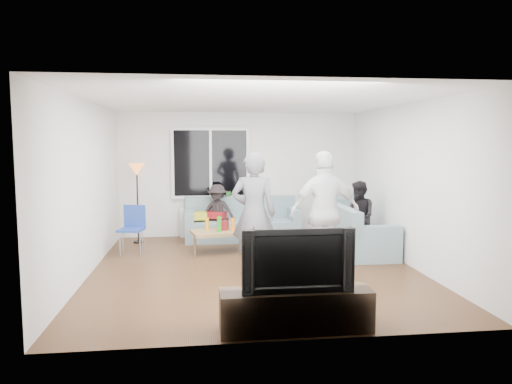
{
  "coord_description": "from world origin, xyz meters",
  "views": [
    {
      "loc": [
        -0.86,
        -7.24,
        1.98
      ],
      "look_at": [
        0.1,
        0.6,
        1.15
      ],
      "focal_mm": 33.26,
      "sensor_mm": 36.0,
      "label": 1
    }
  ],
  "objects": [
    {
      "name": "side_chair",
      "position": [
        -2.05,
        1.22,
        0.43
      ],
      "size": [
        0.49,
        0.49,
        0.86
      ],
      "primitive_type": null,
      "rotation": [
        0.0,
        0.0,
        -0.26
      ],
      "color": "#223E94",
      "rests_on": "floor"
    },
    {
      "name": "coffee_table",
      "position": [
        -0.43,
        1.19,
        0.2
      ],
      "size": [
        1.2,
        0.81,
        0.4
      ],
      "primitive_type": "cube",
      "rotation": [
        0.0,
        0.0,
        0.2
      ],
      "color": "#9F7A4C",
      "rests_on": "floor"
    },
    {
      "name": "window_mullion",
      "position": [
        -0.6,
        2.64,
        1.55
      ],
      "size": [
        0.05,
        0.03,
        1.35
      ],
      "primitive_type": "cube",
      "color": "white",
      "rests_on": "window_frame"
    },
    {
      "name": "spectator_back",
      "position": [
        -0.48,
        2.3,
        0.57
      ],
      "size": [
        0.81,
        0.58,
        1.13
      ],
      "primitive_type": "imported",
      "rotation": [
        0.0,
        0.0,
        -0.24
      ],
      "color": "black",
      "rests_on": "floor"
    },
    {
      "name": "wall_left",
      "position": [
        -2.52,
        0.0,
        1.3
      ],
      "size": [
        0.04,
        5.5,
        2.6
      ],
      "primitive_type": "cube",
      "color": "silver",
      "rests_on": "ground"
    },
    {
      "name": "bottle_d",
      "position": [
        -0.26,
        1.14,
        0.51
      ],
      "size": [
        0.07,
        0.07,
        0.23
      ],
      "primitive_type": "cylinder",
      "color": "orange",
      "rests_on": "coffee_table"
    },
    {
      "name": "player_right",
      "position": [
        1.05,
        -0.31,
        0.93
      ],
      "size": [
        1.12,
        0.53,
        1.85
      ],
      "primitive_type": "imported",
      "rotation": [
        0.0,
        0.0,
        3.21
      ],
      "color": "silver",
      "rests_on": "floor"
    },
    {
      "name": "tv_console",
      "position": [
        0.14,
        -2.5,
        0.22
      ],
      "size": [
        1.6,
        0.4,
        0.44
      ],
      "primitive_type": "cube",
      "color": "#2E2017",
      "rests_on": "floor"
    },
    {
      "name": "wall_back",
      "position": [
        0.0,
        2.77,
        1.3
      ],
      "size": [
        5.0,
        0.04,
        2.6
      ],
      "primitive_type": "cube",
      "color": "silver",
      "rests_on": "ground"
    },
    {
      "name": "sofa_corner",
      "position": [
        2.14,
        2.27,
        0.42
      ],
      "size": [
        0.85,
        0.85,
        0.85
      ],
      "primitive_type": "cube",
      "color": "slate",
      "rests_on": "floor"
    },
    {
      "name": "wall_front",
      "position": [
        0.0,
        -2.77,
        1.3
      ],
      "size": [
        5.0,
        0.04,
        2.6
      ],
      "primitive_type": "cube",
      "color": "silver",
      "rests_on": "ground"
    },
    {
      "name": "bottle_b",
      "position": [
        -0.5,
        1.03,
        0.54
      ],
      "size": [
        0.08,
        0.08,
        0.27
      ],
      "primitive_type": "cylinder",
      "color": "green",
      "rests_on": "coffee_table"
    },
    {
      "name": "floor_lamp",
      "position": [
        -2.05,
        2.21,
        0.78
      ],
      "size": [
        0.32,
        0.32,
        1.56
      ],
      "primitive_type": null,
      "color": "orange",
      "rests_on": "floor"
    },
    {
      "name": "bottle_c",
      "position": [
        -0.35,
        1.35,
        0.5
      ],
      "size": [
        0.07,
        0.07,
        0.21
      ],
      "primitive_type": "cylinder",
      "color": "black",
      "rests_on": "coffee_table"
    },
    {
      "name": "sofa_back_section",
      "position": [
        0.02,
        2.27,
        0.42
      ],
      "size": [
        2.3,
        0.85,
        0.85
      ],
      "primitive_type": null,
      "color": "slate",
      "rests_on": "floor"
    },
    {
      "name": "spectator_right",
      "position": [
        2.02,
        0.94,
        0.64
      ],
      "size": [
        0.61,
        0.71,
        1.29
      ],
      "primitive_type": "imported",
      "rotation": [
        0.0,
        0.0,
        -1.36
      ],
      "color": "black",
      "rests_on": "floor"
    },
    {
      "name": "sofa_right_section",
      "position": [
        2.02,
        1.0,
        0.42
      ],
      "size": [
        2.0,
        0.85,
        0.85
      ],
      "primitive_type": null,
      "rotation": [
        0.0,
        0.0,
        1.57
      ],
      "color": "slate",
      "rests_on": "floor"
    },
    {
      "name": "cushion_red",
      "position": [
        -0.51,
        2.33,
        0.51
      ],
      "size": [
        0.45,
        0.41,
        0.13
      ],
      "primitive_type": "cube",
      "rotation": [
        0.0,
        0.0,
        -0.38
      ],
      "color": "maroon",
      "rests_on": "sofa_back_section"
    },
    {
      "name": "floor",
      "position": [
        0.0,
        0.0,
        -0.02
      ],
      "size": [
        5.0,
        5.5,
        0.04
      ],
      "primitive_type": "cube",
      "color": "#56351C",
      "rests_on": "ground"
    },
    {
      "name": "cushion_yellow",
      "position": [
        -0.89,
        2.25,
        0.51
      ],
      "size": [
        0.4,
        0.34,
        0.14
      ],
      "primitive_type": "cube",
      "rotation": [
        0.0,
        0.0,
        0.07
      ],
      "color": "gold",
      "rests_on": "sofa_back_section"
    },
    {
      "name": "window_frame",
      "position": [
        -0.6,
        2.69,
        1.55
      ],
      "size": [
        1.62,
        0.06,
        1.47
      ],
      "primitive_type": "cube",
      "color": "white",
      "rests_on": "wall_back"
    },
    {
      "name": "bottle_e",
      "position": [
        -0.07,
        1.32,
        0.5
      ],
      "size": [
        0.07,
        0.07,
        0.19
      ],
      "primitive_type": "cylinder",
      "color": "black",
      "rests_on": "coffee_table"
    },
    {
      "name": "window_glass",
      "position": [
        -0.6,
        2.65,
        1.55
      ],
      "size": [
        1.5,
        0.02,
        1.35
      ],
      "primitive_type": "cube",
      "color": "black",
      "rests_on": "window_frame"
    },
    {
      "name": "player_left",
      "position": [
        -0.04,
        -0.28,
        0.92
      ],
      "size": [
        0.74,
        0.55,
        1.84
      ],
      "primitive_type": "imported",
      "rotation": [
        0.0,
        0.0,
        2.97
      ],
      "color": "#515056",
      "rests_on": "floor"
    },
    {
      "name": "wall_right",
      "position": [
        2.52,
        0.0,
        1.3
      ],
      "size": [
        0.04,
        5.5,
        2.6
      ],
      "primitive_type": "cube",
      "color": "silver",
      "rests_on": "ground"
    },
    {
      "name": "bottle_a",
      "position": [
        -0.71,
        1.28,
        0.51
      ],
      "size": [
        0.07,
        0.07,
        0.22
      ],
      "primitive_type": "cylinder",
      "color": "orange",
      "rests_on": "coffee_table"
    },
    {
      "name": "pitcher",
      "position": [
        -0.42,
        1.22,
        0.49
      ],
      "size": [
        0.17,
        0.17,
        0.17
      ],
      "primitive_type": "cylinder",
      "color": "maroon",
      "rests_on": "coffee_table"
    },
    {
      "name": "potted_plant",
      "position": [
        -0.27,
        2.62,
        0.79
      ],
      "size": [
        0.2,
        0.16,
        0.35
      ],
      "primitive_type": "imported",
      "rotation": [
        0.0,
        0.0,
        0.03
      ],
      "color": "#2B6729",
      "rests_on": "radiator"
    },
    {
      "name": "ceiling",
      "position": [
        0.0,
        0.0,
        2.62
      ],
      "size": [
        5.0,
        5.5,
        0.04
      ],
      "primitive_type": "cube",
      "color": "white",
      "rests_on": "ground"
    },
    {
      "name": "vase",
      "position": [
        -0.94,
        2.62,
        0.7
      ],
      "size": [
        0.19,
        0.19,
        0.17
      ],
      "primitive_type": "imported",
      "rotation": [
        0.0,
        0.0,
        0.22
      ],
      "color": "silver",
      "rests_on": "radiator"
    },
    {
      "name": "television",
      "position": [
        0.14,
        -2.5,
        0.78
      ],
      "size": [
        1.16,
        0.15,
        0.67
      ],
      "primitive_type": "imported",
      "color": "black",
      "rests_on": "tv_console"
    },
    {
      "name": "radiator",
      "position": [
        -0.6,
        2.65,
        0.31
      ],
      "size": [
        1.3,
        0.12,
        0.62
      ],
      "primitive_type": "cube",
      "color": "silver",
      "rests_on": "floor"
    }
  ]
}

